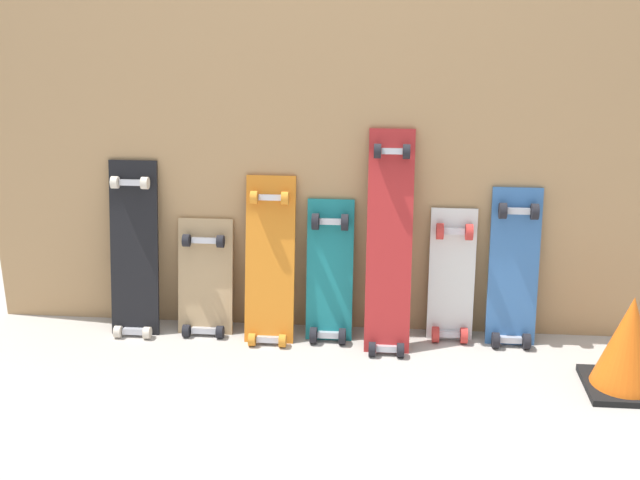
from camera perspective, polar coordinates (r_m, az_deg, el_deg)
The scene contains 10 objects.
ground_plane at distance 3.40m, azimuth 0.10°, elevation -6.56°, with size 12.00×12.00×0.00m, color #B2AAA0.
plywood_wall_panel at distance 3.22m, azimuth 0.21°, elevation 5.93°, with size 2.84×0.04×1.48m, color tan.
skateboard_black at distance 3.39m, azimuth -13.28°, elevation -1.21°, with size 0.20×0.21×0.80m.
skateboard_natural at distance 3.37m, azimuth -8.29°, elevation -3.24°, with size 0.23×0.18×0.55m.
skateboard_orange at distance 3.25m, azimuth -3.65°, elevation -2.07°, with size 0.20×0.24×0.74m.
skateboard_teal at distance 3.26m, azimuth 0.69°, elevation -2.77°, with size 0.19×0.20×0.64m.
skateboard_red at distance 3.16m, azimuth 5.01°, elevation -0.77°, with size 0.18×0.29×0.94m.
skateboard_white at distance 3.30m, azimuth 9.47°, elevation -3.01°, with size 0.19×0.15×0.61m.
skateboard_blue at distance 3.30m, azimuth 13.80°, elevation -2.48°, with size 0.20×0.18×0.71m.
traffic_cone at distance 3.09m, azimuth 21.38°, elevation -7.07°, with size 0.28×0.28×0.37m.
Camera 1 is at (0.26, -3.06, 1.47)m, focal length 44.31 mm.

